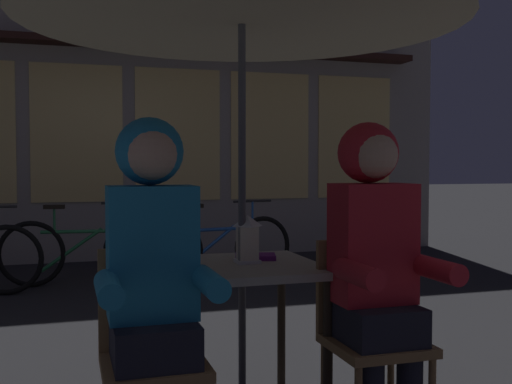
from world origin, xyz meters
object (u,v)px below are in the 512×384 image
at_px(cafe_table, 242,285).
at_px(chair_left, 152,346).
at_px(person_left_hooded, 153,259).
at_px(bicycle_third, 84,251).
at_px(chair_right, 369,327).
at_px(person_right_hooded, 375,249).
at_px(lantern, 247,238).
at_px(bicycle_fourth, 219,248).
at_px(book, 255,257).

xyz_separation_m(cafe_table, chair_left, (-0.48, -0.37, -0.15)).
xyz_separation_m(person_left_hooded, bicycle_third, (-0.16, 3.97, -0.50)).
height_order(chair_right, bicycle_third, chair_right).
relative_size(cafe_table, person_left_hooded, 0.53).
bearing_deg(chair_right, person_right_hooded, -90.00).
height_order(lantern, bicycle_fourth, lantern).
bearing_deg(book, chair_right, -36.79).
bearing_deg(cafe_table, person_left_hooded, -138.43).
bearing_deg(chair_right, bicycle_third, 106.00).
relative_size(chair_left, chair_right, 1.00).
relative_size(chair_right, book, 4.35).
bearing_deg(bicycle_third, cafe_table, -79.74).
bearing_deg(bicycle_fourth, chair_left, -107.62).
distance_m(cafe_table, book, 0.19).
bearing_deg(lantern, bicycle_third, 100.78).
distance_m(person_left_hooded, bicycle_fourth, 3.98).
bearing_deg(person_right_hooded, lantern, 135.62).
height_order(bicycle_third, book, bicycle_third).
bearing_deg(person_left_hooded, bicycle_third, 92.33).
height_order(bicycle_third, bicycle_fourth, same).
height_order(person_left_hooded, bicycle_third, person_left_hooded).
distance_m(lantern, book, 0.16).
xyz_separation_m(person_left_hooded, book, (0.58, 0.54, -0.09)).
xyz_separation_m(lantern, person_left_hooded, (-0.51, -0.44, -0.01)).
distance_m(chair_right, book, 0.67).
height_order(person_left_hooded, person_right_hooded, same).
xyz_separation_m(chair_left, person_left_hooded, (-0.00, -0.06, 0.36)).
bearing_deg(chair_right, bicycle_fourth, 86.62).
xyz_separation_m(bicycle_third, bicycle_fourth, (1.34, -0.20, 0.00)).
height_order(chair_left, book, chair_left).
xyz_separation_m(cafe_table, lantern, (0.03, 0.01, 0.22)).
relative_size(person_right_hooded, bicycle_fourth, 0.84).
distance_m(cafe_table, chair_left, 0.62).
distance_m(chair_right, bicycle_fourth, 3.72).
bearing_deg(book, lantern, -110.24).
distance_m(chair_left, bicycle_fourth, 3.90).
bearing_deg(bicycle_fourth, book, -100.49).
bearing_deg(bicycle_third, chair_right, -74.00).
relative_size(lantern, person_right_hooded, 0.17).
relative_size(person_right_hooded, bicycle_third, 0.84).
xyz_separation_m(person_left_hooded, bicycle_fourth, (1.18, 3.77, -0.50)).
height_order(person_right_hooded, bicycle_fourth, person_right_hooded).
xyz_separation_m(chair_left, book, (0.58, 0.48, 0.26)).
bearing_deg(book, person_right_hooded, -39.84).
relative_size(person_left_hooded, bicycle_fourth, 0.84).
xyz_separation_m(chair_right, bicycle_fourth, (0.22, 3.71, -0.14)).
xyz_separation_m(person_right_hooded, bicycle_third, (-1.12, 3.97, -0.50)).
height_order(cafe_table, person_left_hooded, person_left_hooded).
bearing_deg(bicycle_third, lantern, -79.22).
height_order(person_left_hooded, bicycle_fourth, person_left_hooded).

